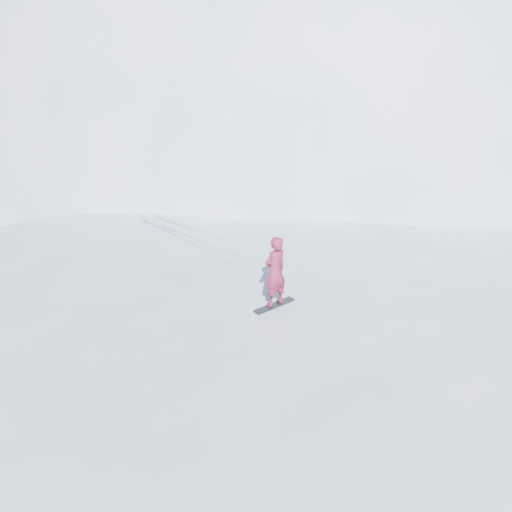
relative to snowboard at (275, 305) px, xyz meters
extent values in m
plane|color=white|center=(1.60, 0.99, -2.41)|extent=(400.00, 400.00, 0.00)
ellipsoid|color=white|center=(2.60, 3.99, -2.41)|extent=(36.00, 28.00, 4.80)
ellipsoid|color=white|center=(23.60, 26.99, -2.41)|extent=(60.00, 56.00, 56.00)
ellipsoid|color=white|center=(11.60, 20.99, -2.41)|extent=(28.00, 24.00, 18.00)
ellipsoid|color=white|center=(-2.40, -1.01, -2.41)|extent=(6.00, 5.40, 0.80)
ellipsoid|color=white|center=(6.60, -2.01, -2.41)|extent=(5.00, 4.50, 0.70)
ellipsoid|color=white|center=(-0.40, 6.99, -2.41)|extent=(7.00, 6.30, 1.00)
ellipsoid|color=white|center=(8.60, 4.99, -2.41)|extent=(4.00, 3.60, 0.60)
cube|color=black|center=(0.00, 0.00, 0.00)|extent=(1.34, 0.47, 0.02)
imported|color=maroon|center=(0.00, 0.00, 1.00)|extent=(0.79, 0.59, 1.97)
cube|color=silver|center=(-0.04, 6.10, 0.01)|extent=(1.05, 5.93, 0.04)
cube|color=silver|center=(0.26, 6.10, 0.01)|extent=(1.56, 5.82, 0.04)
cube|color=silver|center=(0.91, 6.10, 0.01)|extent=(1.70, 5.79, 0.04)
camera|label=1|loc=(-7.47, -11.72, 7.13)|focal=40.00mm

